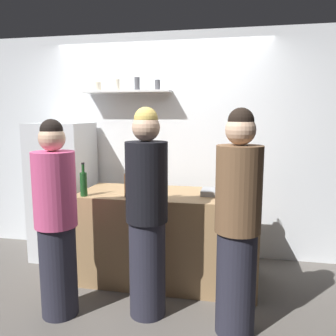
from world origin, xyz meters
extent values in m
plane|color=#59544F|center=(0.00, 0.00, 0.00)|extent=(5.28, 5.28, 0.00)
cube|color=white|center=(0.00, 1.25, 1.30)|extent=(4.80, 0.10, 2.60)
cube|color=silver|center=(-0.36, 1.09, 1.93)|extent=(1.02, 0.22, 0.02)
cylinder|color=beige|center=(-0.72, 1.09, 1.99)|extent=(0.08, 0.08, 0.10)
cylinder|color=beige|center=(-0.48, 1.09, 2.01)|extent=(0.06, 0.06, 0.13)
cylinder|color=#4C4C51|center=(-0.25, 1.09, 2.01)|extent=(0.06, 0.06, 0.15)
cylinder|color=#4C4C51|center=(-0.01, 1.09, 2.00)|extent=(0.06, 0.06, 0.11)
cube|color=silver|center=(-1.09, 0.85, 0.79)|extent=(0.62, 0.61, 1.58)
cylinder|color=#99999E|center=(-0.92, 0.53, 0.87)|extent=(0.02, 0.02, 0.45)
cube|color=#9E7A51|center=(0.23, 0.49, 0.45)|extent=(1.74, 0.72, 0.90)
cube|color=gray|center=(0.73, 0.51, 0.93)|extent=(0.34, 0.24, 0.05)
cylinder|color=#B2B2B7|center=(1.03, 0.74, 0.95)|extent=(0.11, 0.11, 0.11)
cylinder|color=silver|center=(1.02, 0.77, 1.01)|extent=(0.03, 0.02, 0.15)
cylinder|color=silver|center=(1.04, 0.72, 1.02)|extent=(0.01, 0.01, 0.18)
cylinder|color=silver|center=(1.03, 0.73, 1.03)|extent=(0.01, 0.01, 0.19)
cylinder|color=silver|center=(1.02, 0.72, 1.01)|extent=(0.02, 0.01, 0.15)
cylinder|color=silver|center=(1.03, 0.74, 1.01)|extent=(0.03, 0.03, 0.16)
cylinder|color=silver|center=(1.03, 0.74, 1.02)|extent=(0.01, 0.01, 0.17)
cylinder|color=silver|center=(1.02, 0.75, 1.02)|extent=(0.02, 0.02, 0.17)
cylinder|color=#472814|center=(-0.11, 0.26, 1.01)|extent=(0.06, 0.06, 0.22)
cylinder|color=#472814|center=(-0.11, 0.26, 1.17)|extent=(0.03, 0.03, 0.09)
cylinder|color=maroon|center=(-0.11, 0.26, 1.22)|extent=(0.03, 0.03, 0.02)
cylinder|color=#19471E|center=(-0.53, 0.21, 1.01)|extent=(0.07, 0.07, 0.23)
cylinder|color=#19471E|center=(-0.53, 0.21, 1.17)|extent=(0.03, 0.03, 0.08)
cylinder|color=black|center=(-0.53, 0.21, 1.21)|extent=(0.03, 0.03, 0.02)
cylinder|color=silver|center=(0.24, 0.26, 0.99)|extent=(0.08, 0.08, 0.17)
cylinder|color=silver|center=(0.24, 0.26, 1.09)|extent=(0.04, 0.04, 0.02)
cylinder|color=#268C3F|center=(0.24, 0.26, 1.11)|extent=(0.05, 0.05, 0.02)
cylinder|color=#262633|center=(0.19, -0.16, 0.41)|extent=(0.30, 0.30, 0.81)
cylinder|color=black|center=(0.19, -0.16, 1.13)|extent=(0.34, 0.34, 0.64)
sphere|color=#D8AD8C|center=(0.19, -0.16, 1.57)|extent=(0.22, 0.22, 0.22)
sphere|color=#D8B759|center=(0.19, -0.16, 1.63)|extent=(0.19, 0.19, 0.19)
cylinder|color=#262633|center=(0.91, -0.26, 0.40)|extent=(0.30, 0.30, 0.81)
cylinder|color=brown|center=(0.91, -0.26, 1.13)|extent=(0.34, 0.34, 0.64)
sphere|color=#D8AD8C|center=(0.91, -0.26, 1.56)|extent=(0.22, 0.22, 0.22)
sphere|color=black|center=(0.91, -0.26, 1.62)|extent=(0.19, 0.19, 0.19)
cylinder|color=#262633|center=(-0.54, -0.30, 0.38)|extent=(0.30, 0.30, 0.77)
cylinder|color=#D14C7F|center=(-0.54, -0.30, 1.07)|extent=(0.34, 0.34, 0.61)
sphere|color=#D8AD8C|center=(-0.54, -0.30, 1.48)|extent=(0.21, 0.21, 0.21)
sphere|color=black|center=(-0.54, -0.30, 1.55)|extent=(0.18, 0.18, 0.18)
camera|label=1|loc=(0.88, -2.77, 1.66)|focal=36.75mm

